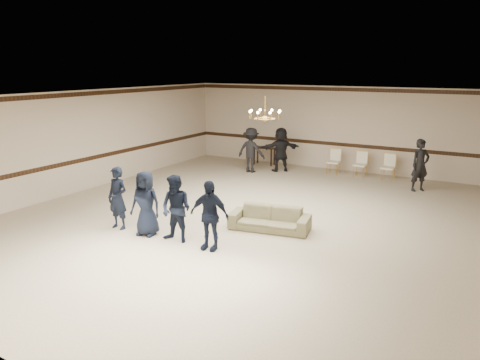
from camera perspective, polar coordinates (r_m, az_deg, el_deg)
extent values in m
cube|color=#C4B097|center=(12.41, 0.82, -4.72)|extent=(12.00, 14.00, 0.01)
cube|color=#33261C|center=(11.79, 0.87, 10.19)|extent=(12.00, 14.00, 0.01)
cube|color=beige|center=(18.35, 11.58, 6.21)|extent=(12.00, 0.01, 3.20)
cube|color=beige|center=(15.76, -18.66, 4.54)|extent=(0.01, 14.00, 3.20)
cube|color=black|center=(18.43, 11.48, 4.36)|extent=(12.00, 0.02, 0.14)
cube|color=black|center=(18.21, 11.80, 10.82)|extent=(12.00, 0.02, 0.14)
imported|color=black|center=(11.84, -14.75, -2.15)|extent=(0.57, 0.38, 1.56)
imported|color=black|center=(11.25, -11.47, -2.82)|extent=(0.83, 0.61, 1.56)
imported|color=black|center=(10.69, -7.82, -3.54)|extent=(0.76, 0.60, 1.56)
imported|color=black|center=(10.19, -3.79, -4.32)|extent=(0.95, 0.48, 1.56)
imported|color=#7E7D54|center=(11.52, 3.65, -4.74)|extent=(2.07, 1.11, 0.57)
imported|color=black|center=(17.58, 1.37, 3.67)|extent=(1.10, 0.64, 1.69)
imported|color=black|center=(17.80, 5.00, 3.75)|extent=(1.49, 1.43, 1.69)
imported|color=black|center=(15.98, 21.18, 1.70)|extent=(0.73, 0.72, 1.69)
cube|color=black|center=(19.04, 2.99, 2.98)|extent=(0.88, 0.39, 0.73)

